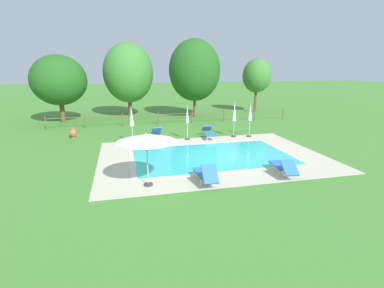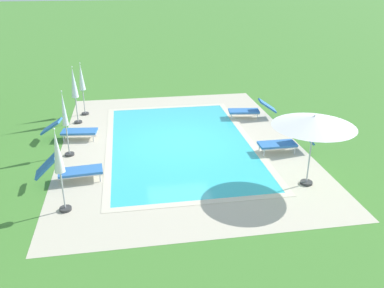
{
  "view_description": "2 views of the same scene",
  "coord_description": "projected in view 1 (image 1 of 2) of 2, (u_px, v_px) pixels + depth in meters",
  "views": [
    {
      "loc": [
        -4.6,
        -14.36,
        4.63
      ],
      "look_at": [
        -0.99,
        0.5,
        0.6
      ],
      "focal_mm": 27.14,
      "sensor_mm": 36.0,
      "label": 1
    },
    {
      "loc": [
        -13.66,
        1.83,
        5.88
      ],
      "look_at": [
        -1.63,
        -0.18,
        0.63
      ],
      "focal_mm": 37.8,
      "sensor_mm": 36.0,
      "label": 2
    }
  ],
  "objects": [
    {
      "name": "patio_umbrella_open_foreground",
      "position": [
        146.0,
        138.0,
        11.26
      ],
      "size": [
        2.36,
        2.36,
        2.19
      ],
      "color": "#383838",
      "rests_on": "ground"
    },
    {
      "name": "swimming_pool_water",
      "position": [
        212.0,
        156.0,
        15.72
      ],
      "size": [
        8.29,
        4.94,
        0.01
      ],
      "primitive_type": "cube",
      "color": "#38C6D1",
      "rests_on": "ground"
    },
    {
      "name": "patio_umbrella_closed_row_mid_east",
      "position": [
        187.0,
        118.0,
        18.93
      ],
      "size": [
        0.32,
        0.32,
        2.31
      ],
      "color": "#383838",
      "rests_on": "ground"
    },
    {
      "name": "tree_east_mid",
      "position": [
        59.0,
        80.0,
        24.32
      ],
      "size": [
        4.55,
        4.55,
        5.7
      ],
      "color": "brown",
      "rests_on": "ground"
    },
    {
      "name": "patio_umbrella_closed_row_centre",
      "position": [
        132.0,
        119.0,
        17.82
      ],
      "size": [
        0.32,
        0.32,
        2.35
      ],
      "color": "#383838",
      "rests_on": "ground"
    },
    {
      "name": "tree_centre",
      "position": [
        257.0,
        76.0,
        30.34
      ],
      "size": [
        2.95,
        2.95,
        5.57
      ],
      "color": "brown",
      "rests_on": "ground"
    },
    {
      "name": "sun_lounger_north_end",
      "position": [
        282.0,
        166.0,
        12.96
      ],
      "size": [
        0.86,
        2.08,
        0.81
      ],
      "color": "#3370BC",
      "rests_on": "ground"
    },
    {
      "name": "ground_plane",
      "position": [
        212.0,
        156.0,
        15.72
      ],
      "size": [
        160.0,
        160.0,
        0.0
      ],
      "primitive_type": "plane",
      "color": "#478433"
    },
    {
      "name": "pool_coping_rim",
      "position": [
        212.0,
        156.0,
        15.72
      ],
      "size": [
        8.77,
        5.42,
        0.01
      ],
      "color": "beige",
      "rests_on": "ground"
    },
    {
      "name": "pool_deck_paving",
      "position": [
        212.0,
        156.0,
        15.72
      ],
      "size": [
        11.91,
        8.57,
        0.01
      ],
      "primitive_type": "cube",
      "color": "beige",
      "rests_on": "ground"
    },
    {
      "name": "sun_lounger_north_far",
      "position": [
        209.0,
        133.0,
        19.6
      ],
      "size": [
        0.83,
        2.08,
        0.8
      ],
      "color": "#3370BC",
      "rests_on": "ground"
    },
    {
      "name": "tree_west_mid",
      "position": [
        195.0,
        70.0,
        26.97
      ],
      "size": [
        4.78,
        4.78,
        7.23
      ],
      "color": "brown",
      "rests_on": "ground"
    },
    {
      "name": "sun_lounger_north_mid",
      "position": [
        205.0,
        174.0,
        12.01
      ],
      "size": [
        0.61,
        1.92,
        0.93
      ],
      "color": "#3370BC",
      "rests_on": "ground"
    },
    {
      "name": "perimeter_fence",
      "position": [
        175.0,
        116.0,
        24.55
      ],
      "size": [
        20.4,
        0.08,
        1.05
      ],
      "color": "brown",
      "rests_on": "ground"
    },
    {
      "name": "terracotta_urn_near_fence",
      "position": [
        73.0,
        133.0,
        19.57
      ],
      "size": [
        0.44,
        0.44,
        0.72
      ],
      "color": "#B7663D",
      "rests_on": "ground"
    },
    {
      "name": "patio_umbrella_closed_row_west",
      "position": [
        234.0,
        114.0,
        19.64
      ],
      "size": [
        0.32,
        0.32,
        2.39
      ],
      "color": "#383838",
      "rests_on": "ground"
    },
    {
      "name": "tree_far_west",
      "position": [
        128.0,
        73.0,
        27.37
      ],
      "size": [
        4.66,
        4.66,
        6.93
      ],
      "color": "brown",
      "rests_on": "ground"
    },
    {
      "name": "patio_umbrella_closed_row_mid_west",
      "position": [
        250.0,
        115.0,
        19.7
      ],
      "size": [
        0.32,
        0.32,
        2.31
      ],
      "color": "#383838",
      "rests_on": "ground"
    },
    {
      "name": "sun_lounger_north_near_steps",
      "position": [
        159.0,
        136.0,
        18.49
      ],
      "size": [
        0.77,
        1.99,
        0.91
      ],
      "color": "#3370BC",
      "rests_on": "ground"
    }
  ]
}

